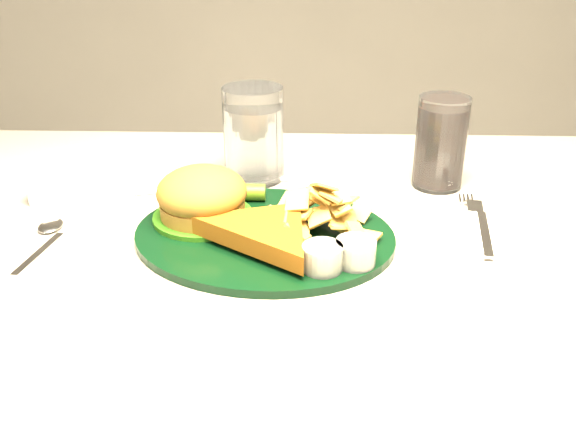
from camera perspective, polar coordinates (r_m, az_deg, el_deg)
name	(u,v)px	position (r m, az deg, el deg)	size (l,w,h in m)	color
dinner_plate	(264,213)	(0.76, -2.16, 0.27)	(0.32, 0.26, 0.07)	black
water_glass	(253,134)	(0.93, -3.10, 7.27)	(0.09, 0.09, 0.14)	white
cola_glass	(441,143)	(0.93, 13.40, 6.37)	(0.07, 0.07, 0.13)	black
fork_napkin	(483,230)	(0.82, 16.95, -1.23)	(0.12, 0.16, 0.01)	white
spoon	(38,252)	(0.80, -21.33, -2.99)	(0.04, 0.14, 0.01)	silver
ramekin	(44,192)	(0.93, -20.86, 2.03)	(0.04, 0.04, 0.03)	white
wrapped_straw	(215,185)	(0.92, -6.53, 2.72)	(0.22, 0.08, 0.01)	white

